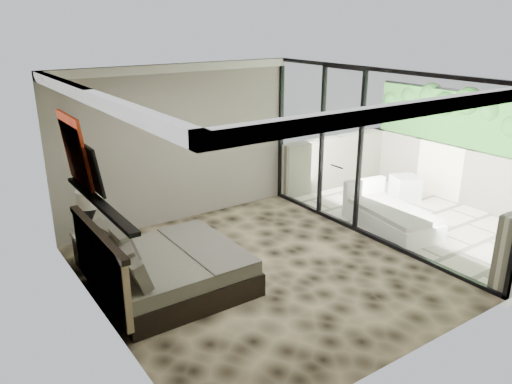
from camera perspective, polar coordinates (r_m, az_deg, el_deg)
floor at (r=7.41m, az=0.38°, el=-9.05°), size 5.00×5.00×0.00m
ceiling at (r=6.57m, az=0.43°, el=12.95°), size 4.50×5.00×0.02m
back_wall at (r=8.94m, az=-8.81°, el=5.34°), size 4.50×0.02×2.80m
left_wall at (r=5.94m, az=-17.64°, el=-2.50°), size 0.02×5.00×2.80m
glass_wall at (r=8.30m, az=13.28°, el=3.98°), size 0.08×5.00×2.80m
terrace_slab at (r=9.87m, az=18.57°, el=-3.05°), size 3.00×5.00×0.12m
parapet_far at (r=10.74m, az=23.31°, el=1.61°), size 0.30×5.00×1.10m
foliage_hedge at (r=10.50m, az=24.10°, el=7.35°), size 0.36×4.60×1.10m
picture_ledge at (r=6.01m, az=-17.48°, el=-1.20°), size 0.12×2.20×0.05m
bed at (r=6.89m, az=-10.38°, el=-8.72°), size 1.92×1.86×1.06m
nightstand at (r=7.82m, az=-17.92°, el=-6.19°), size 0.66×0.66×0.55m
table_lamp at (r=7.63m, az=-18.52°, el=-1.54°), size 0.36×0.36×0.65m
abstract_canvas at (r=6.56m, az=-20.01°, el=4.55°), size 0.13×0.90×0.90m
framed_print at (r=6.17m, az=-18.18°, el=2.42°), size 0.11×0.50×0.60m
ottoman at (r=10.58m, az=16.67°, el=0.43°), size 0.65×0.65×0.50m
lounger at (r=9.11m, az=15.01°, el=-2.68°), size 1.13×1.86×0.68m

